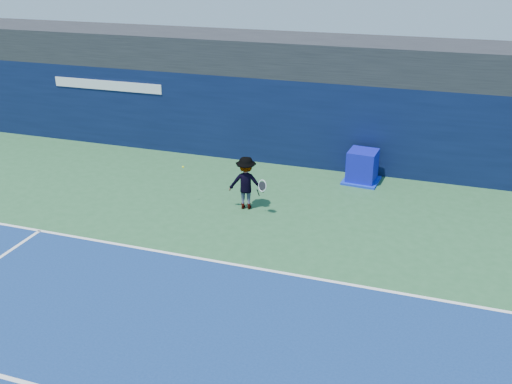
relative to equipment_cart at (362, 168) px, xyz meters
The scene contains 7 objects.
ground 9.72m from the equipment_cart, 106.26° to the right, with size 80.00×80.00×0.00m, color #295B33.
baseline 6.90m from the equipment_cart, 113.26° to the right, with size 24.00×0.10×0.01m, color white.
stadium_band 4.67m from the equipment_cart, 141.31° to the left, with size 36.00×3.00×1.20m, color black.
back_wall_assembly 3.13m from the equipment_cart, 156.63° to the left, with size 36.00×1.03×3.00m.
equipment_cart is the anchor object (origin of this frame).
tennis_player 4.27m from the equipment_cart, 132.88° to the right, with size 1.29×0.77×1.59m.
tennis_ball 5.90m from the equipment_cart, 144.02° to the right, with size 0.06×0.06×0.06m.
Camera 1 is at (4.94, -8.20, 7.09)m, focal length 40.00 mm.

